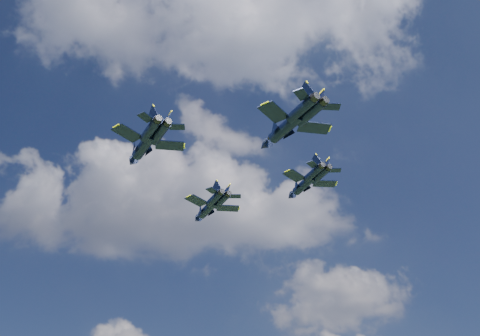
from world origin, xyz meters
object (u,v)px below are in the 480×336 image
object	(u,v)px
jet_lead	(207,209)
jet_slot	(284,128)
jet_left	(143,147)
jet_right	(303,185)

from	to	relation	value
jet_lead	jet_slot	distance (m)	29.87
jet_left	jet_slot	bearing A→B (deg)	-44.44
jet_right	jet_lead	bearing A→B (deg)	135.34
jet_left	jet_right	distance (m)	32.00
jet_left	jet_slot	size ratio (longest dim) A/B	0.98
jet_left	jet_slot	world-z (taller)	jet_left
jet_lead	jet_left	bearing A→B (deg)	-145.35
jet_lead	jet_slot	xyz separation A→B (m)	(14.63, -26.03, 1.00)
jet_lead	jet_left	size ratio (longest dim) A/B	0.89
jet_lead	jet_slot	world-z (taller)	jet_slot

